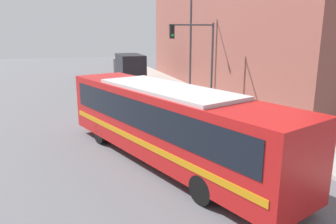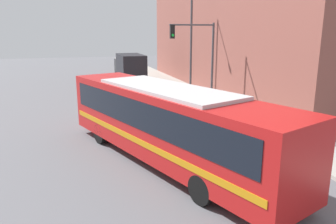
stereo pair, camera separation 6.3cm
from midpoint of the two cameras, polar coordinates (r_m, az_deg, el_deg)
name	(u,v)px [view 1 (the left image)]	position (r m, az deg, el deg)	size (l,w,h in m)	color
ground_plane	(188,161)	(13.94, 3.45, -8.56)	(120.00, 120.00, 0.00)	slate
sidewalk	(173,83)	(34.08, 0.80, 5.03)	(2.49, 70.00, 0.15)	#A8A399
building_facade	(230,20)	(31.72, 10.68, 15.45)	(6.00, 30.24, 12.62)	brown
city_bus	(166,120)	(13.23, -0.48, -1.32)	(6.60, 12.50, 3.20)	red
delivery_truck	(129,67)	(35.13, -6.88, 7.77)	(2.36, 6.99, 3.00)	black
fire_hydrant	(260,123)	(18.23, 15.71, -1.89)	(0.28, 0.38, 0.76)	#999999
traffic_light_pole	(198,50)	(23.21, 5.21, 10.72)	(3.28, 0.35, 5.74)	#47474C
parking_meter	(224,98)	(21.81, 9.64, 2.49)	(0.14, 0.14, 1.39)	#47474C
street_lamp	(187,36)	(27.76, 3.20, 13.15)	(2.89, 0.28, 8.18)	#47474C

